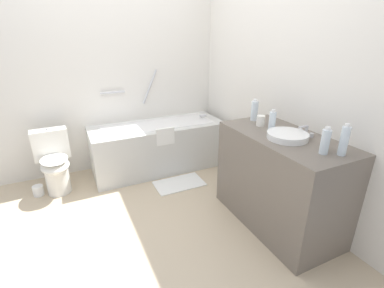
# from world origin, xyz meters

# --- Properties ---
(ground_plane) EXTENTS (3.78, 3.78, 0.00)m
(ground_plane) POSITION_xyz_m (0.00, 0.00, 0.00)
(ground_plane) COLOR #C1AD8E
(wall_back_tiled) EXTENTS (3.18, 0.10, 2.39)m
(wall_back_tiled) POSITION_xyz_m (0.00, 1.43, 1.19)
(wall_back_tiled) COLOR silver
(wall_back_tiled) RESTS_ON ground_plane
(wall_right_mirror) EXTENTS (0.10, 3.15, 2.39)m
(wall_right_mirror) POSITION_xyz_m (1.44, 0.00, 1.19)
(wall_right_mirror) COLOR silver
(wall_right_mirror) RESTS_ON ground_plane
(bathtub) EXTENTS (1.66, 0.66, 1.23)m
(bathtub) POSITION_xyz_m (0.48, 1.05, 0.32)
(bathtub) COLOR silver
(bathtub) RESTS_ON ground_plane
(toilet) EXTENTS (0.38, 0.53, 0.70)m
(toilet) POSITION_xyz_m (-0.74, 0.99, 0.35)
(toilet) COLOR white
(toilet) RESTS_ON ground_plane
(vanity_counter) EXTENTS (0.59, 1.16, 0.86)m
(vanity_counter) POSITION_xyz_m (1.09, -0.51, 0.43)
(vanity_counter) COLOR #6B6056
(vanity_counter) RESTS_ON ground_plane
(sink_basin) EXTENTS (0.33, 0.33, 0.05)m
(sink_basin) POSITION_xyz_m (1.06, -0.56, 0.89)
(sink_basin) COLOR white
(sink_basin) RESTS_ON vanity_counter
(sink_faucet) EXTENTS (0.10, 0.15, 0.09)m
(sink_faucet) POSITION_xyz_m (1.25, -0.56, 0.90)
(sink_faucet) COLOR silver
(sink_faucet) RESTS_ON vanity_counter
(water_bottle_0) EXTENTS (0.06, 0.06, 0.19)m
(water_bottle_0) POSITION_xyz_m (1.07, -0.35, 0.95)
(water_bottle_0) COLOR silver
(water_bottle_0) RESTS_ON vanity_counter
(water_bottle_1) EXTENTS (0.07, 0.07, 0.21)m
(water_bottle_1) POSITION_xyz_m (1.13, -0.03, 0.96)
(water_bottle_1) COLOR silver
(water_bottle_1) RESTS_ON vanity_counter
(water_bottle_2) EXTENTS (0.06, 0.06, 0.20)m
(water_bottle_2) POSITION_xyz_m (1.07, -0.90, 0.96)
(water_bottle_2) COLOR silver
(water_bottle_2) RESTS_ON vanity_counter
(water_bottle_3) EXTENTS (0.06, 0.06, 0.23)m
(water_bottle_3) POSITION_xyz_m (1.17, -0.97, 0.97)
(water_bottle_3) COLOR silver
(water_bottle_3) RESTS_ON vanity_counter
(drinking_glass_0) EXTENTS (0.08, 0.08, 0.10)m
(drinking_glass_0) POSITION_xyz_m (1.07, -0.20, 0.91)
(drinking_glass_0) COLOR white
(drinking_glass_0) RESTS_ON vanity_counter
(drinking_glass_1) EXTENTS (0.06, 0.06, 0.08)m
(drinking_glass_1) POSITION_xyz_m (1.14, -0.85, 0.90)
(drinking_glass_1) COLOR white
(drinking_glass_1) RESTS_ON vanity_counter
(bath_mat) EXTENTS (0.57, 0.34, 0.01)m
(bath_mat) POSITION_xyz_m (0.55, 0.52, 0.01)
(bath_mat) COLOR white
(bath_mat) RESTS_ON ground_plane
(toilet_paper_roll) EXTENTS (0.11, 0.11, 0.11)m
(toilet_paper_roll) POSITION_xyz_m (-0.95, 0.96, 0.06)
(toilet_paper_roll) COLOR white
(toilet_paper_roll) RESTS_ON ground_plane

